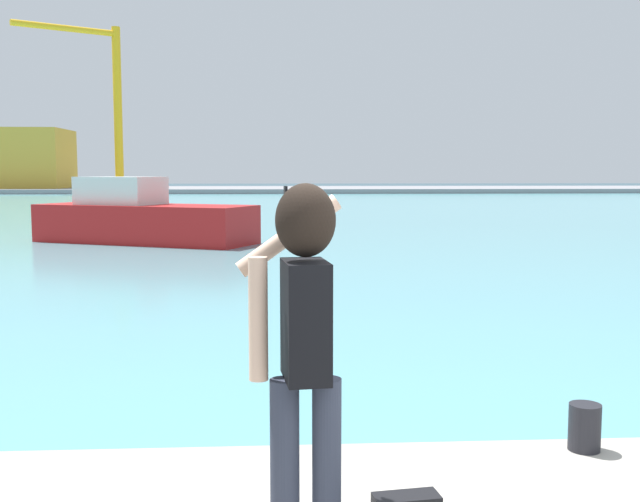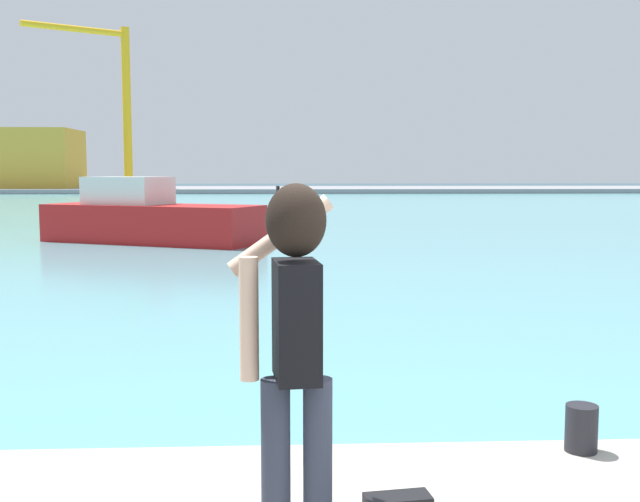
# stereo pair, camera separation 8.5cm
# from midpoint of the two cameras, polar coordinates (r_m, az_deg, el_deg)

# --- Properties ---
(ground_plane) EXTENTS (220.00, 220.00, 0.00)m
(ground_plane) POSITION_cam_midpoint_polar(r_m,az_deg,el_deg) (52.89, -1.43, 3.31)
(ground_plane) COLOR #334751
(harbor_water) EXTENTS (140.00, 100.00, 0.02)m
(harbor_water) POSITION_cam_midpoint_polar(r_m,az_deg,el_deg) (54.89, -1.48, 3.42)
(harbor_water) COLOR #599EA8
(harbor_water) RESTS_ON ground_plane
(far_shore_dock) EXTENTS (140.00, 20.00, 0.54)m
(far_shore_dock) POSITION_cam_midpoint_polar(r_m,az_deg,el_deg) (94.86, -2.03, 4.65)
(far_shore_dock) COLOR gray
(far_shore_dock) RESTS_ON ground_plane
(person_photographer) EXTENTS (0.53, 0.55, 1.74)m
(person_photographer) POSITION_cam_midpoint_polar(r_m,az_deg,el_deg) (3.55, -1.30, -5.80)
(person_photographer) COLOR #2D3342
(person_photographer) RESTS_ON quay_promenade
(harbor_bollard) EXTENTS (0.20, 0.20, 0.30)m
(harbor_bollard) POSITION_cam_midpoint_polar(r_m,az_deg,el_deg) (5.28, 19.54, -12.47)
(harbor_bollard) COLOR black
(harbor_bollard) RESTS_ON quay_promenade
(boat_moored) EXTENTS (8.01, 5.53, 2.27)m
(boat_moored) POSITION_cam_midpoint_polar(r_m,az_deg,el_deg) (26.90, -12.73, 2.42)
(boat_moored) COLOR #B21919
(boat_moored) RESTS_ON harbor_water
(warehouse_left) EXTENTS (11.48, 9.53, 7.02)m
(warehouse_left) POSITION_cam_midpoint_polar(r_m,az_deg,el_deg) (98.20, -21.11, 6.50)
(warehouse_left) COLOR gold
(warehouse_left) RESTS_ON far_shore_dock
(port_crane) EXTENTS (10.63, 7.12, 18.82)m
(port_crane) POSITION_cam_midpoint_polar(r_m,az_deg,el_deg) (93.71, -15.15, 11.59)
(port_crane) COLOR yellow
(port_crane) RESTS_ON far_shore_dock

